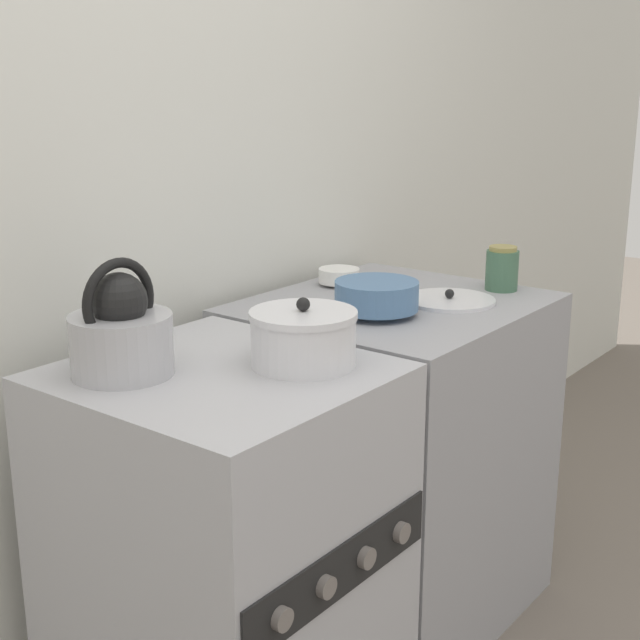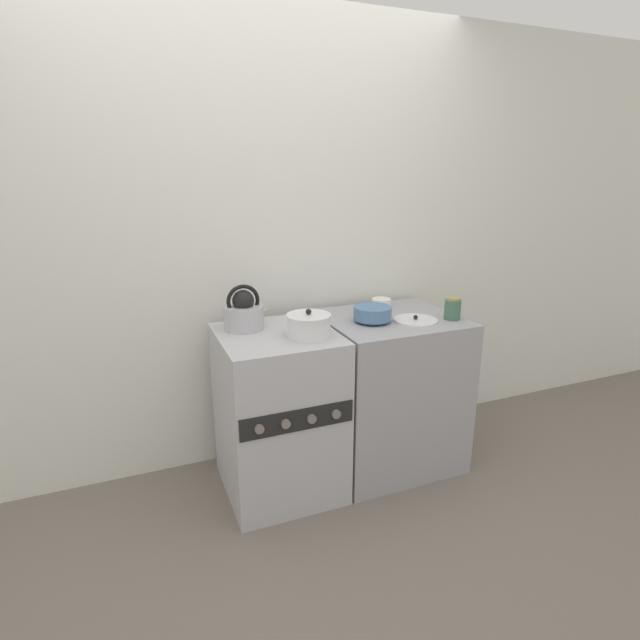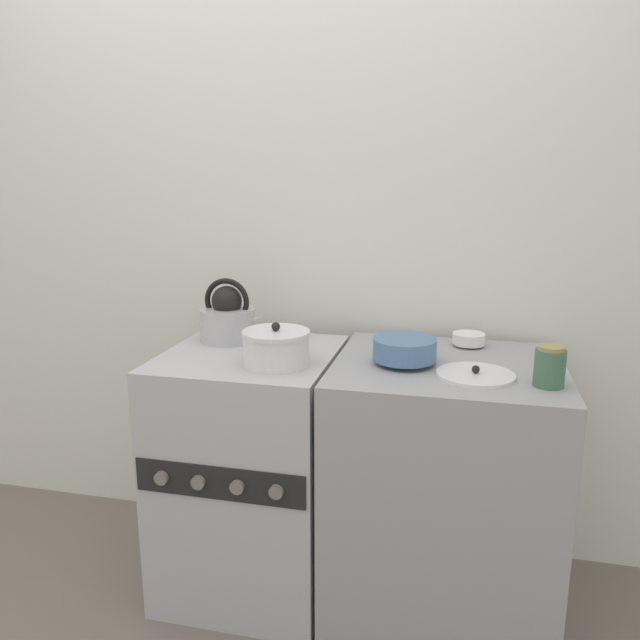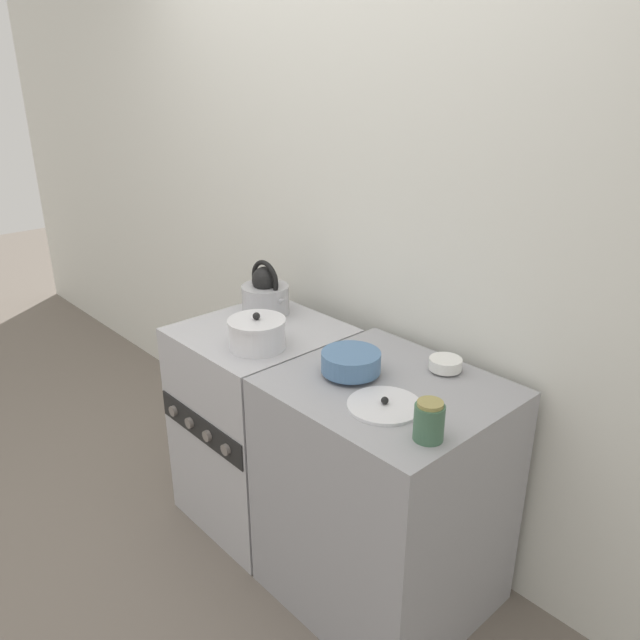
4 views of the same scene
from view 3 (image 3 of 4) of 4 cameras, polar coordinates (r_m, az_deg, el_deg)
The scene contains 10 objects.
ground_plane at distance 2.32m, azimuth -8.66°, elevation -26.43°, with size 12.00×12.00×0.00m, color #70665B.
wall_back at distance 2.48m, azimuth -3.38°, elevation 7.99°, with size 7.00×0.06×2.50m.
stove at distance 2.32m, azimuth -6.18°, elevation -13.44°, with size 0.58×0.63×0.88m.
counter at distance 2.23m, azimuth 11.13°, elevation -14.77°, with size 0.73×0.66×0.88m.
kettle at distance 2.30m, azimuth -8.41°, elevation 0.18°, with size 0.25×0.20×0.23m.
cooking_pot at distance 2.00m, azimuth -4.03°, elevation -2.54°, with size 0.22×0.22×0.14m.
enamel_bowl at distance 2.02m, azimuth 7.74°, elevation -2.69°, with size 0.20×0.20×0.08m.
small_ceramic_bowl at distance 2.27m, azimuth 13.44°, elevation -1.70°, with size 0.11×0.11×0.05m.
storage_jar at distance 1.91m, azimuth 20.26°, elevation -4.03°, with size 0.09×0.09×0.12m.
loose_pot_lid at distance 1.95m, azimuth 14.02°, elevation -4.85°, with size 0.24×0.24×0.03m.
Camera 3 is at (0.71, -1.64, 1.48)m, focal length 35.00 mm.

